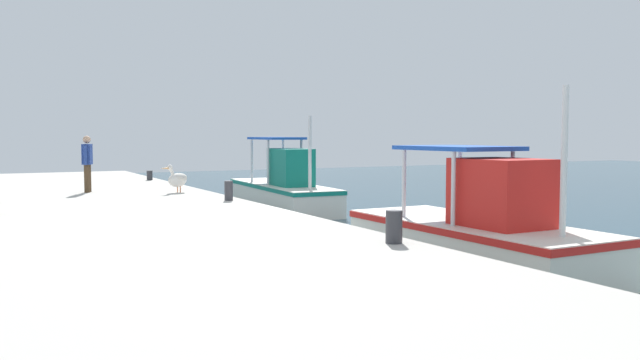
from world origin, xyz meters
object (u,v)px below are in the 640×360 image
Objects in this scene: fishing_boat_second at (478,233)px; mooring_bollard_nearest at (150,175)px; mooring_bollard_third at (394,227)px; fisherman_standing at (87,161)px; pelican at (178,179)px; mooring_bollard_second at (229,191)px; fishing_boat_nearest at (283,189)px.

fishing_boat_second reaches higher than mooring_bollard_nearest.
fisherman_standing is at bearing -166.52° from mooring_bollard_third.
mooring_bollard_third is (10.44, 0.51, -0.14)m from pelican.
pelican is 10.45m from mooring_bollard_third.
fishing_boat_nearest is at bearing 139.89° from mooring_bollard_second.
fishing_boat_second is 5.86× the size of pelican.
pelican is 0.58× the size of fisherman_standing.
fishing_boat_second is 15.39m from mooring_bollard_nearest.
mooring_bollard_third reaches higher than mooring_bollard_second.
mooring_bollard_second is at bearing -40.11° from fishing_boat_nearest.
mooring_bollard_second is at bearing 33.75° from fisherman_standing.
mooring_bollard_second is (4.20, 2.81, -0.65)m from fisherman_standing.
fishing_boat_second is 11.04× the size of mooring_bollard_second.
mooring_bollard_nearest is at bearing -170.95° from fishing_boat_second.
pelican is (-9.58, -2.93, 0.52)m from fishing_boat_second.
pelican is 2.97m from mooring_bollard_second.
fishing_boat_nearest is at bearing 104.67° from pelican.
pelican reaches higher than mooring_bollard_second.
fishing_boat_second is 15.75× the size of mooring_bollard_nearest.
fisherman_standing is 3.20× the size of mooring_bollard_third.
mooring_bollard_second is at bearing 0.00° from mooring_bollard_nearest.
mooring_bollard_second is at bearing 180.00° from mooring_bollard_third.
mooring_bollard_second is at bearing 9.85° from pelican.
fishing_boat_nearest is at bearing 87.37° from fisherman_standing.
fishing_boat_second reaches higher than pelican.
fisherman_standing is at bearing -146.25° from mooring_bollard_second.
fishing_boat_second is at bearing 16.99° from pelican.
mooring_bollard_third is (11.44, -3.30, 0.39)m from fishing_boat_nearest.
mooring_bollard_second is (3.92, -3.30, 0.38)m from fishing_boat_nearest.
fishing_boat_second is 10.03m from pelican.
fisherman_standing is (-0.28, -6.11, 1.03)m from fishing_boat_nearest.
mooring_bollard_third is at bearing -16.11° from fishing_boat_nearest.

